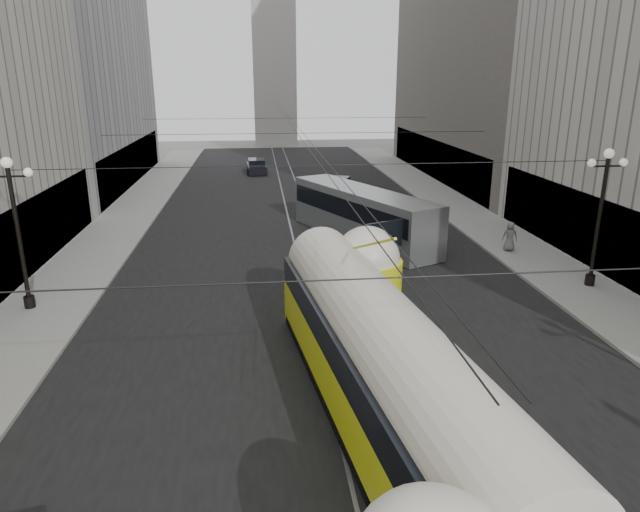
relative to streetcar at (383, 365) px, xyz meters
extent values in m
cube|color=black|center=(-0.50, 24.39, -1.93)|extent=(20.00, 85.00, 0.02)
cube|color=gray|center=(-12.50, 27.89, -1.86)|extent=(4.00, 72.00, 0.15)
cube|color=gray|center=(11.50, 27.89, -1.86)|extent=(4.00, 72.00, 0.15)
cube|color=gray|center=(-1.25, 24.39, -1.93)|extent=(0.12, 85.00, 0.04)
cube|color=gray|center=(0.25, 24.39, -1.93)|extent=(0.12, 85.00, 0.04)
cube|color=black|center=(-14.55, 15.89, 0.07)|extent=(0.10, 18.00, 3.60)
cube|color=#999999|center=(-20.50, 39.89, 12.07)|extent=(12.00, 28.00, 28.00)
cube|color=black|center=(-14.55, 39.89, 0.07)|extent=(0.10, 25.20, 3.60)
cube|color=black|center=(13.55, 13.89, 0.07)|extent=(0.10, 18.00, 3.60)
cube|color=#514C47|center=(19.50, 39.89, 14.07)|extent=(12.00, 32.00, 32.00)
cube|color=black|center=(13.55, 39.89, 0.07)|extent=(0.10, 28.80, 3.60)
cube|color=#B2AFA8|center=(-0.50, 71.89, 10.07)|extent=(6.00, 6.00, 24.00)
cylinder|color=black|center=(-13.10, 9.89, 1.22)|extent=(0.18, 0.18, 6.00)
cylinder|color=black|center=(-13.10, 9.89, -1.53)|extent=(0.44, 0.44, 0.50)
cylinder|color=black|center=(-13.10, 9.89, 3.82)|extent=(1.60, 0.08, 0.08)
sphere|color=white|center=(-13.10, 9.89, 4.37)|extent=(0.44, 0.44, 0.44)
sphere|color=white|center=(-12.35, 9.89, 3.97)|extent=(0.36, 0.36, 0.36)
cylinder|color=black|center=(12.10, 9.89, 1.22)|extent=(0.18, 0.18, 6.00)
cylinder|color=black|center=(12.10, 9.89, -1.53)|extent=(0.44, 0.44, 0.50)
cylinder|color=black|center=(12.10, 9.89, 3.82)|extent=(1.60, 0.08, 0.08)
sphere|color=white|center=(12.10, 9.89, 4.37)|extent=(0.44, 0.44, 0.44)
sphere|color=white|center=(11.35, 9.89, 3.97)|extent=(0.36, 0.36, 0.36)
sphere|color=white|center=(12.85, 9.89, 3.97)|extent=(0.36, 0.36, 0.36)
cylinder|color=black|center=(-0.50, -4.11, 4.07)|extent=(25.00, 0.03, 0.03)
cylinder|color=black|center=(-0.50, 9.89, 4.07)|extent=(25.00, 0.03, 0.03)
cylinder|color=black|center=(-0.50, 23.89, 4.07)|extent=(25.00, 0.03, 0.03)
cylinder|color=black|center=(-0.50, 37.89, 4.07)|extent=(25.00, 0.03, 0.03)
cylinder|color=black|center=(-0.50, 27.89, 3.87)|extent=(0.03, 72.00, 0.03)
cylinder|color=black|center=(-0.10, 27.89, 3.87)|extent=(0.03, 72.00, 0.03)
cube|color=#E1EB14|center=(0.00, 0.00, -0.78)|extent=(4.76, 15.63, 1.87)
cube|color=black|center=(0.00, 0.00, -1.66)|extent=(4.70, 15.17, 0.33)
cube|color=black|center=(0.00, 0.00, 0.43)|extent=(4.75, 15.41, 0.93)
cylinder|color=silver|center=(0.00, 0.00, 0.76)|extent=(4.40, 15.36, 2.53)
cylinder|color=#E1EB14|center=(0.95, 7.54, -0.67)|extent=(2.86, 2.86, 2.53)
sphere|color=silver|center=(0.95, 7.54, 0.65)|extent=(2.64, 2.64, 2.64)
cube|color=gray|center=(2.91, 19.29, -0.37)|extent=(7.38, 12.05, 3.03)
cube|color=black|center=(2.91, 19.29, 0.14)|extent=(7.22, 11.68, 1.11)
cube|color=black|center=(2.91, 13.29, -0.02)|extent=(2.15, 1.07, 1.41)
cylinder|color=black|center=(1.65, 15.24, -1.43)|extent=(0.30, 1.01, 1.01)
cylinder|color=black|center=(4.17, 15.24, -1.43)|extent=(0.30, 1.01, 1.01)
cylinder|color=black|center=(1.65, 23.35, -1.43)|extent=(0.30, 1.01, 1.01)
cylinder|color=black|center=(4.17, 23.35, -1.43)|extent=(0.30, 1.01, 1.01)
cube|color=white|center=(3.08, 32.24, -1.41)|extent=(3.77, 5.37, 0.88)
cube|color=black|center=(3.08, 32.24, -0.78)|extent=(2.70, 3.21, 0.83)
cylinder|color=black|center=(2.16, 30.55, -1.58)|extent=(0.22, 0.71, 0.71)
cylinder|color=black|center=(4.00, 30.55, -1.58)|extent=(0.22, 0.71, 0.71)
cylinder|color=black|center=(2.16, 33.93, -1.58)|extent=(0.22, 0.71, 0.71)
cylinder|color=black|center=(4.00, 33.93, -1.58)|extent=(0.22, 0.71, 0.71)
cube|color=black|center=(-3.40, 45.26, -1.45)|extent=(2.12, 4.63, 0.80)
cube|color=black|center=(-3.40, 45.26, -0.88)|extent=(1.78, 2.58, 0.76)
cylinder|color=black|center=(-4.23, 43.72, -1.61)|extent=(0.22, 0.64, 0.64)
cylinder|color=black|center=(-2.56, 43.72, -1.61)|extent=(0.22, 0.64, 0.64)
cylinder|color=black|center=(-4.23, 46.80, -1.61)|extent=(0.22, 0.64, 0.64)
cylinder|color=black|center=(-2.56, 46.80, -1.61)|extent=(0.22, 0.64, 0.64)
imported|color=slate|center=(10.65, 15.62, -0.95)|extent=(0.93, 0.73, 1.66)
camera|label=1|loc=(-3.27, -13.79, 7.61)|focal=32.00mm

